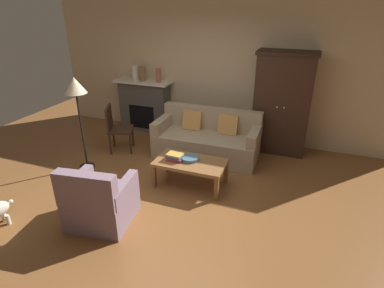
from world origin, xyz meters
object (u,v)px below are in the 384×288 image
fruit_bowl (190,158)px  armoire (282,103)px  side_chair_wooden (116,126)px  mantel_vase_bronze (142,74)px  fireplace (145,105)px  mantel_vase_cream (135,73)px  mantel_vase_terracotta (159,75)px  armchair_near_left (100,202)px  couch (207,140)px  floor_lamp (76,91)px  coffee_table (190,164)px  book_stack (175,157)px

fruit_bowl → armoire: bearing=56.8°
side_chair_wooden → mantel_vase_bronze: bearing=91.0°
fireplace → mantel_vase_cream: mantel_vase_cream is taller
mantel_vase_bronze → mantel_vase_terracotta: 0.38m
mantel_vase_terracotta → armchair_near_left: 3.37m
fireplace → side_chair_wooden: bearing=-89.0°
fireplace → couch: (1.73, -0.79, -0.25)m
fireplace → floor_lamp: bearing=-93.3°
armchair_near_left → mantel_vase_cream: bearing=111.1°
fruit_bowl → floor_lamp: size_ratio=0.18×
mantel_vase_terracotta → floor_lamp: (-0.50, -1.97, 0.11)m
side_chair_wooden → floor_lamp: floor_lamp is taller
mantel_vase_bronze → side_chair_wooden: (0.02, -1.19, -0.76)m
coffee_table → mantel_vase_cream: bearing=136.6°
coffee_table → mantel_vase_cream: mantel_vase_cream is taller
fireplace → fruit_bowl: 2.58m
armoire → mantel_vase_bronze: 2.97m
fireplace → fruit_bowl: bearing=-46.0°
coffee_table → couch: bearing=94.3°
armoire → mantel_vase_terracotta: size_ratio=6.42×
couch → mantel_vase_cream: (-1.91, 0.77, 0.96)m
fruit_bowl → floor_lamp: 2.13m
book_stack → floor_lamp: bearing=-178.3°
mantel_vase_cream → fruit_bowl: bearing=-43.0°
couch → fruit_bowl: 1.07m
mantel_vase_terracotta → side_chair_wooden: bearing=-106.8°
couch → fruit_bowl: couch is taller
mantel_vase_bronze → side_chair_wooden: 1.41m
mantel_vase_terracotta → mantel_vase_cream: bearing=180.0°
coffee_table → fruit_bowl: bearing=117.3°
coffee_table → mantel_vase_terracotta: size_ratio=3.72×
floor_lamp → fruit_bowl: bearing=4.2°
couch → mantel_vase_cream: size_ratio=6.05×
fireplace → mantel_vase_bronze: (0.00, -0.02, 0.70)m
couch → mantel_vase_bronze: bearing=155.9°
mantel_vase_bronze → armchair_near_left: bearing=-71.8°
couch → armoire: bearing=30.3°
couch → mantel_vase_cream: 2.27m
armoire → couch: size_ratio=0.98×
fruit_bowl → book_stack: 0.24m
mantel_vase_cream → fireplace: bearing=5.7°
coffee_table → armoire: bearing=58.0°
coffee_table → book_stack: (-0.24, -0.04, 0.11)m
fruit_bowl → armchair_near_left: armchair_near_left is taller
coffee_table → fruit_bowl: fruit_bowl is taller
couch → mantel_vase_bronze: 2.12m
fireplace → armoire: bearing=-1.5°
couch → mantel_vase_bronze: (-1.73, 0.77, 0.95)m
armoire → mantel_vase_cream: (-3.13, 0.06, 0.33)m
couch → floor_lamp: 2.44m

